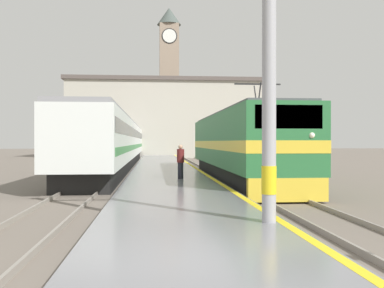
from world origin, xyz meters
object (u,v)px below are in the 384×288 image
(locomotive_train, at_px, (238,146))
(person_on_platform, at_px, (181,161))
(catenary_mast, at_px, (272,41))
(clock_tower, at_px, (169,77))
(passenger_train, at_px, (120,142))

(locomotive_train, bearing_deg, person_on_platform, -136.78)
(locomotive_train, height_order, catenary_mast, catenary_mast)
(clock_tower, bearing_deg, catenary_mast, -90.08)
(clock_tower, bearing_deg, locomotive_train, -87.82)
(locomotive_train, relative_size, passenger_train, 0.39)
(passenger_train, bearing_deg, catenary_mast, -80.04)
(passenger_train, distance_m, person_on_platform, 20.00)
(person_on_platform, distance_m, clock_tower, 54.83)
(person_on_platform, bearing_deg, catenary_mast, -83.68)
(person_on_platform, bearing_deg, clock_tower, 88.56)
(passenger_train, xyz_separation_m, clock_tower, (5.52, 34.04, 10.75))
(catenary_mast, bearing_deg, passenger_train, 99.96)
(locomotive_train, bearing_deg, passenger_train, 114.31)
(locomotive_train, height_order, person_on_platform, locomotive_train)
(locomotive_train, height_order, passenger_train, locomotive_train)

